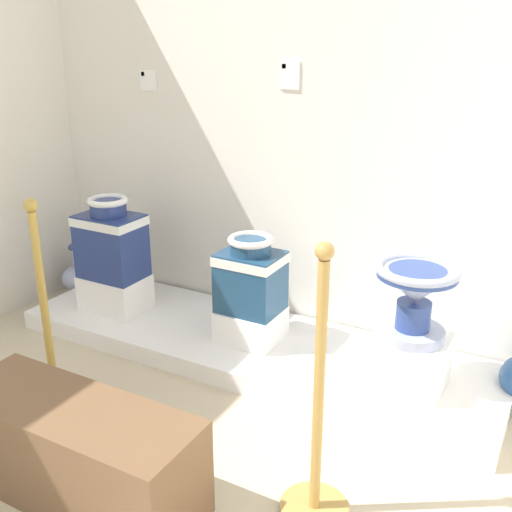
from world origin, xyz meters
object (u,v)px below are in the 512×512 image
at_px(antique_toilet_broad_patterned, 251,274).
at_px(museum_bench, 76,451).
at_px(info_placard_first, 148,80).
at_px(plinth_block_broad_patterned, 251,324).
at_px(plinth_block_rightmost, 116,292).
at_px(info_placard_second, 290,75).
at_px(stanchion_post_near_left, 47,331).
at_px(decorative_vase_spare, 82,275).
at_px(antique_toilet_central_ornate, 416,290).
at_px(antique_toilet_rightmost, 111,239).
at_px(stanchion_post_near_right, 317,440).
at_px(plinth_block_central_ornate, 409,361).

xyz_separation_m(antique_toilet_broad_patterned, museum_bench, (-0.05, -1.27, -0.29)).
height_order(info_placard_first, museum_bench, info_placard_first).
bearing_deg(plinth_block_broad_patterned, plinth_block_rightmost, -176.45).
bearing_deg(plinth_block_rightmost, info_placard_first, 93.29).
xyz_separation_m(plinth_block_broad_patterned, info_placard_second, (0.01, 0.41, 1.30)).
height_order(plinth_block_broad_patterned, info_placard_first, info_placard_first).
distance_m(plinth_block_rightmost, stanchion_post_near_left, 0.78).
bearing_deg(decorative_vase_spare, antique_toilet_central_ornate, -5.54).
relative_size(plinth_block_rightmost, museum_bench, 0.38).
height_order(decorative_vase_spare, stanchion_post_near_left, stanchion_post_near_left).
height_order(plinth_block_rightmost, museum_bench, museum_bench).
bearing_deg(antique_toilet_broad_patterned, antique_toilet_rightmost, -176.45).
distance_m(info_placard_first, stanchion_post_near_right, 2.45).
bearing_deg(plinth_block_broad_patterned, info_placard_first, 156.40).
xyz_separation_m(antique_toilet_central_ornate, info_placard_second, (-0.88, 0.45, 0.90)).
bearing_deg(decorative_vase_spare, stanchion_post_near_left, -52.46).
relative_size(decorative_vase_spare, stanchion_post_near_left, 0.36).
bearing_deg(antique_toilet_rightmost, stanchion_post_near_right, -26.65).
bearing_deg(decorative_vase_spare, info_placard_second, 8.76).
height_order(antique_toilet_rightmost, plinth_block_broad_patterned, antique_toilet_rightmost).
xyz_separation_m(decorative_vase_spare, stanchion_post_near_left, (0.75, -0.98, 0.20)).
bearing_deg(antique_toilet_rightmost, antique_toilet_broad_patterned, 3.55).
distance_m(plinth_block_broad_patterned, info_placard_second, 1.36).
xyz_separation_m(decorative_vase_spare, museum_bench, (1.40, -1.46, 0.06)).
xyz_separation_m(antique_toilet_broad_patterned, antique_toilet_central_ornate, (0.89, -0.04, 0.10)).
bearing_deg(stanchion_post_near_left, info_placard_second, 59.79).
distance_m(stanchion_post_near_left, stanchion_post_near_right, 1.48).
bearing_deg(antique_toilet_broad_patterned, plinth_block_broad_patterned, 0.00).
xyz_separation_m(info_placard_first, museum_bench, (0.90, -1.69, -1.24)).
xyz_separation_m(antique_toilet_rightmost, info_placard_second, (0.93, 0.47, 0.93)).
bearing_deg(plinth_block_rightmost, decorative_vase_spare, 155.07).
distance_m(plinth_block_central_ornate, info_placard_second, 1.60).
height_order(antique_toilet_rightmost, info_placard_second, info_placard_second).
relative_size(antique_toilet_rightmost, plinth_block_broad_patterned, 1.50).
distance_m(plinth_block_rightmost, plinth_block_central_ornate, 1.81).
xyz_separation_m(info_placard_first, stanchion_post_near_right, (1.73, -1.33, -1.12)).
relative_size(plinth_block_central_ornate, museum_bench, 0.34).
distance_m(info_placard_second, stanchion_post_near_right, 1.93).
bearing_deg(antique_toilet_rightmost, antique_toilet_central_ornate, 0.61).
xyz_separation_m(stanchion_post_near_left, museum_bench, (0.64, -0.48, -0.14)).
bearing_deg(info_placard_second, museum_bench, -91.97).
distance_m(antique_toilet_rightmost, stanchion_post_near_left, 0.80).
distance_m(antique_toilet_central_ornate, stanchion_post_near_right, 0.92).
bearing_deg(info_placard_first, antique_toilet_central_ornate, -13.82).
xyz_separation_m(antique_toilet_rightmost, info_placard_first, (-0.03, 0.47, 0.88)).
height_order(info_placard_second, museum_bench, info_placard_second).
distance_m(plinth_block_rightmost, decorative_vase_spare, 0.59).
bearing_deg(antique_toilet_broad_patterned, stanchion_post_near_left, -131.08).
bearing_deg(plinth_block_central_ornate, stanchion_post_near_left, -154.42).
bearing_deg(info_placard_second, plinth_block_central_ornate, -27.22).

